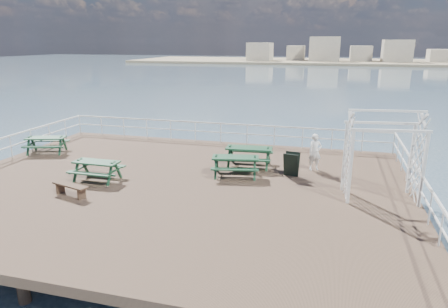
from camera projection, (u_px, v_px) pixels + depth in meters
ground at (174, 187)px, 15.67m from camera, size 18.00×14.00×0.30m
sea_backdrop at (356, 59)px, 137.03m from camera, size 300.00×300.00×9.20m
railing at (193, 146)px, 17.79m from camera, size 17.77×13.76×1.10m
picnic_table_a at (46, 141)px, 19.80m from camera, size 2.21×1.97×0.90m
picnic_table_b at (249, 153)px, 17.62m from camera, size 2.13×1.76×0.98m
picnic_table_c at (235, 162)px, 16.38m from camera, size 2.15×1.86×0.92m
picnic_table_d at (97, 166)px, 15.88m from camera, size 1.82×1.47×0.88m
flat_bench_near at (70, 187)px, 14.29m from camera, size 1.56×0.76×0.44m
trellis_arbor at (382, 160)px, 13.83m from camera, size 2.70×1.69×3.16m
sandwich_board at (291, 165)px, 16.39m from camera, size 0.67×0.54×0.99m
person at (315, 152)px, 17.08m from camera, size 0.68×0.59×1.58m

